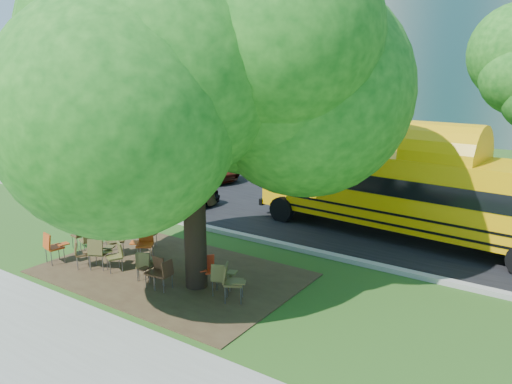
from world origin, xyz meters
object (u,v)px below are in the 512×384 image
Objects in this scene: chair_2 at (99,250)px; chair_10 at (147,232)px; chair_1 at (80,251)px; chair_4 at (147,263)px; chair_5 at (155,269)px; chair_7 at (231,279)px; chair_12 at (208,267)px; bg_car_silver at (125,149)px; chair_13 at (222,276)px; chair_3 at (116,254)px; chair_9 at (116,237)px; pedestrian_b at (131,137)px; chair_8 at (89,238)px; chair_11 at (144,263)px; pedestrian_a at (108,140)px; chair_0 at (53,245)px; main_tree at (190,69)px; chair_6 at (165,271)px; chair_15 at (80,233)px; bg_car_red at (196,164)px; school_bus at (438,195)px; bg_car_white at (34,138)px; chair_14 at (144,241)px; black_car at (177,187)px.

chair_2 is 2.08m from chair_10.
chair_4 reaches higher than chair_1.
chair_5 is 0.84× the size of chair_7.
chair_12 is 0.18× the size of bg_car_silver.
chair_1 is at bearing 169.58° from chair_13.
chair_9 is at bearing -15.10° from chair_3.
chair_5 is 1.80m from chair_13.
chair_1 is 0.19× the size of bg_car_silver.
pedestrian_b is at bearing 124.84° from chair_4.
chair_12 is at bearing -139.61° from chair_5.
chair_8 is 0.86m from chair_9.
chair_11 is 0.47× the size of pedestrian_b.
pedestrian_a is (-2.66, 0.99, 0.22)m from bg_car_silver.
chair_9 is (1.00, 1.44, 0.01)m from chair_0.
chair_13 is (0.71, -0.33, 0.05)m from chair_12.
chair_12 is at bearing -107.16° from bg_car_silver.
pedestrian_b is (-18.35, 14.51, -4.58)m from main_tree.
bg_car_silver is at bearing 61.98° from chair_8.
chair_15 is (-4.33, 0.76, -0.01)m from chair_6.
chair_15 is 10.41m from bg_car_red.
school_bus is at bearing -33.21° from chair_8.
chair_5 is 0.93× the size of chair_8.
chair_11 is (-0.56, 0.16, -0.01)m from chair_5.
bg_car_red is at bearing 43.65° from pedestrian_b.
bg_car_white is at bearing 160.31° from chair_0.
chair_1 is (-7.64, -7.64, -1.10)m from school_bus.
chair_10 is at bearing -134.35° from bg_car_red.
chair_7 is 5.42m from chair_8.
main_tree is at bearing -117.23° from school_bus.
chair_7 is at bearing -106.40° from bg_car_silver.
main_tree is 5.73m from chair_2.
chair_13 is (0.87, -0.07, -4.91)m from main_tree.
pedestrian_b is (6.61, 3.02, 0.22)m from bg_car_white.
main_tree reaches higher than bg_car_red.
chair_14 is at bearing 27.43° from pedestrian_b.
chair_3 is 1.20m from chair_4.
chair_6 is at bearing -130.89° from main_tree.
chair_6 is 0.48× the size of pedestrian_b.
bg_car_white is (-21.57, 11.17, 0.04)m from chair_9.
chair_13 is 9.21m from black_car.
chair_13 is (5.02, -0.01, -0.00)m from chair_8.
chair_0 reaches higher than chair_2.
chair_9 reaches higher than chair_11.
chair_0 is 5.36m from chair_13.
bg_car_white is 7.07m from pedestrian_a.
chair_12 is 0.84× the size of chair_14.
chair_0 is 3.16m from chair_4.
main_tree is at bearing 47.34° from chair_1.
school_bus is 2.67× the size of bg_car_silver.
chair_13 is 0.20× the size of bg_car_white.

